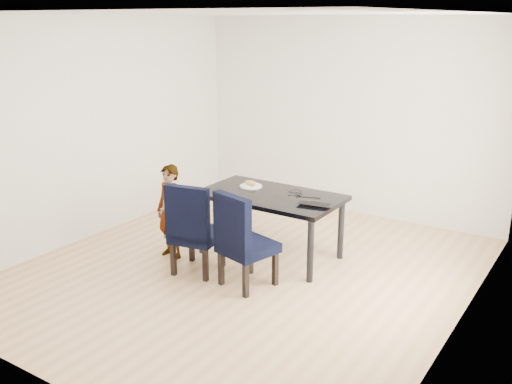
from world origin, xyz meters
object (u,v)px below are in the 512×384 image
Objects in this scene: chair_left at (197,227)px; chair_right at (248,239)px; dining_table at (270,225)px; child at (170,212)px; plate at (251,186)px; laptop at (315,203)px.

chair_left is 1.00× the size of chair_right.
dining_table is 0.82m from chair_right.
dining_table is at bearing 42.45° from child.
chair_left is 0.93× the size of child.
dining_table is at bearing -19.13° from plate.
chair_right reaches higher than laptop.
laptop reaches higher than dining_table.
chair_right is at bearing -74.49° from dining_table.
plate is (-0.35, 0.12, 0.38)m from dining_table.
plate is at bearing 136.59° from chair_right.
chair_left is 3.83× the size of plate.
child reaches higher than chair_left.
dining_table is 0.91m from chair_left.
laptop is at bearing 76.77° from chair_right.
chair_left is at bearing -118.78° from dining_table.
dining_table is 4.63× the size of laptop.
dining_table is 1.57× the size of chair_left.
child is (-0.94, -0.65, 0.17)m from dining_table.
child reaches higher than dining_table.
child reaches higher than laptop.
chair_right is at bearing 1.29° from child.
chair_left is 1.29m from laptop.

